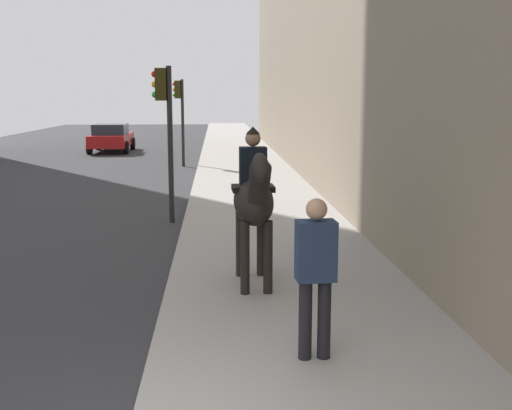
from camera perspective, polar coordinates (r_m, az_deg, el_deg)
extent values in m
ellipsoid|color=black|center=(8.95, -0.25, 0.35)|extent=(1.52, 0.62, 0.66)
cylinder|color=black|center=(8.67, 1.10, -4.78)|extent=(0.13, 0.13, 1.03)
cylinder|color=black|center=(8.64, -1.01, -4.83)|extent=(0.13, 0.13, 1.03)
cylinder|color=black|center=(9.54, 0.45, -3.42)|extent=(0.13, 0.13, 1.03)
cylinder|color=black|center=(9.51, -1.47, -3.46)|extent=(0.13, 0.13, 1.03)
cylinder|color=black|center=(8.13, 0.28, 1.87)|extent=(0.64, 0.30, 0.68)
ellipsoid|color=black|center=(7.90, 0.44, 3.44)|extent=(0.63, 0.24, 0.49)
cylinder|color=black|center=(9.66, -0.65, 0.46)|extent=(0.29, 0.11, 0.55)
cube|color=black|center=(8.97, -0.28, 1.54)|extent=(0.46, 0.62, 0.08)
cube|color=black|center=(8.93, -0.28, 3.54)|extent=(0.29, 0.39, 0.55)
sphere|color=#8C664C|center=(8.89, -0.28, 6.07)|extent=(0.22, 0.22, 0.22)
cone|color=black|center=(8.88, -0.28, 6.85)|extent=(0.21, 0.21, 0.10)
cylinder|color=black|center=(6.61, 4.51, -10.39)|extent=(0.14, 0.14, 0.85)
cylinder|color=black|center=(6.65, 6.23, -10.29)|extent=(0.14, 0.14, 0.85)
cube|color=#1E2D47|center=(6.41, 5.48, -4.16)|extent=(0.28, 0.41, 0.62)
sphere|color=tan|center=(6.32, 5.54, -0.38)|extent=(0.22, 0.22, 0.22)
cube|color=maroon|center=(33.08, -13.02, 5.81)|extent=(4.20, 1.83, 0.60)
cube|color=#262D38|center=(32.79, -13.12, 6.75)|extent=(1.96, 1.60, 0.52)
cylinder|color=black|center=(34.52, -14.15, 5.42)|extent=(0.64, 0.23, 0.64)
cylinder|color=black|center=(34.25, -11.17, 5.50)|extent=(0.64, 0.23, 0.64)
cylinder|color=black|center=(31.98, -14.95, 5.06)|extent=(0.64, 0.23, 0.64)
cylinder|color=black|center=(31.69, -11.74, 5.14)|extent=(0.64, 0.23, 0.64)
cylinder|color=black|center=(14.08, -7.81, 5.37)|extent=(0.12, 0.12, 3.49)
cube|color=#2D280C|center=(14.06, -8.68, 10.81)|extent=(0.20, 0.24, 0.70)
sphere|color=red|center=(14.08, -9.24, 11.69)|extent=(0.14, 0.14, 0.14)
sphere|color=orange|center=(14.07, -9.22, 10.80)|extent=(0.14, 0.14, 0.14)
sphere|color=green|center=(14.07, -9.19, 9.90)|extent=(0.14, 0.14, 0.14)
cylinder|color=black|center=(25.58, -6.69, 7.39)|extent=(0.12, 0.12, 3.49)
cube|color=#2D280C|center=(25.56, -7.16, 10.40)|extent=(0.20, 0.24, 0.70)
sphere|color=red|center=(25.58, -7.47, 10.89)|extent=(0.14, 0.14, 0.14)
sphere|color=orange|center=(25.57, -7.46, 10.39)|extent=(0.14, 0.14, 0.14)
sphere|color=green|center=(25.57, -7.45, 9.90)|extent=(0.14, 0.14, 0.14)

